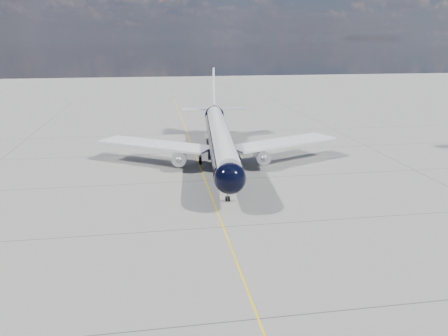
{
  "coord_description": "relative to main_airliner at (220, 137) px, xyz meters",
  "views": [
    {
      "loc": [
        -6.24,
        -29.34,
        17.96
      ],
      "look_at": [
        1.22,
        17.03,
        4.0
      ],
      "focal_mm": 35.0,
      "sensor_mm": 36.0,
      "label": 1
    }
  ],
  "objects": [
    {
      "name": "taxiway_centerline",
      "position": [
        -3.14,
        -8.11,
        -3.98
      ],
      "size": [
        0.16,
        160.0,
        0.01
      ],
      "primitive_type": "cube",
      "color": "yellow",
      "rests_on": "ground"
    },
    {
      "name": "ground",
      "position": [
        -3.14,
        -3.11,
        -3.99
      ],
      "size": [
        320.0,
        320.0,
        0.0
      ],
      "primitive_type": "plane",
      "color": "gray",
      "rests_on": "ground"
    },
    {
      "name": "main_airliner",
      "position": [
        0.0,
        0.0,
        0.0
      ],
      "size": [
        36.41,
        44.5,
        12.85
      ],
      "rotation": [
        0.0,
        0.0,
        -0.09
      ],
      "color": "black",
      "rests_on": "ground"
    }
  ]
}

